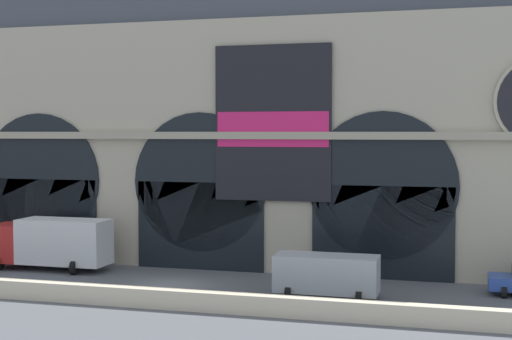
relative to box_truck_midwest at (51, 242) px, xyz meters
The scene contains 5 objects.
ground_plane 9.19m from the box_truck_midwest, 15.46° to the right, with size 200.00×200.00×0.00m, color #54565B.
quay_parapet_wall 11.42m from the box_truck_midwest, 39.91° to the right, with size 90.00×0.70×0.92m, color beige.
station_building 12.56m from the box_truck_midwest, 31.51° to the left, with size 46.29×5.96×18.33m.
box_truck_midwest is the anchor object (origin of this frame).
van_mideast 17.83m from the box_truck_midwest, 10.12° to the right, with size 5.20×2.48×2.20m.
Camera 1 is at (15.32, -37.18, 8.43)m, focal length 51.75 mm.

